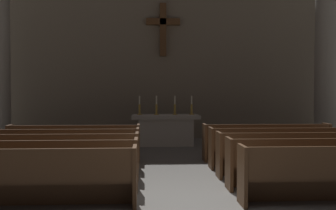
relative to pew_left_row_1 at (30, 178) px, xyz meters
name	(u,v)px	position (x,y,z in m)	size (l,w,h in m)	color
ground_plane	(189,206)	(2.44, 0.04, -0.48)	(80.00, 80.00, 0.00)	slate
pew_left_row_1	(30,178)	(0.00, 0.00, 0.00)	(3.26, 0.50, 0.95)	brown
pew_left_row_2	(46,166)	(0.00, 1.02, 0.00)	(3.26, 0.50, 0.95)	brown
pew_left_row_3	(58,156)	(0.00, 2.04, 0.00)	(3.26, 0.50, 0.95)	brown
pew_left_row_4	(67,149)	(0.00, 3.06, 0.00)	(3.26, 0.50, 0.95)	brown
pew_left_row_5	(75,143)	(0.00, 4.08, 0.00)	(3.26, 0.50, 0.95)	brown
pew_right_row_2	(315,163)	(4.88, 1.02, 0.00)	(3.26, 0.50, 0.95)	brown
pew_right_row_3	(295,154)	(4.88, 2.04, 0.00)	(3.26, 0.50, 0.95)	brown
pew_right_row_4	(279,147)	(4.88, 3.06, 0.00)	(3.26, 0.50, 0.95)	brown
pew_right_row_5	(266,142)	(4.88, 4.08, 0.00)	(3.26, 0.50, 0.95)	brown
column_right_second	(327,53)	(7.73, 6.94, 2.56)	(1.13, 1.13, 6.24)	#9E998E
altar	(166,129)	(2.44, 7.08, 0.06)	(2.20, 0.90, 1.01)	#BCB7AD
candlestick_outer_left	(140,109)	(1.59, 7.08, 0.73)	(0.16, 0.16, 0.62)	#B79338
candlestick_inner_left	(156,109)	(2.14, 7.08, 0.73)	(0.16, 0.16, 0.62)	#B79338
candlestick_inner_right	(175,109)	(2.74, 7.08, 0.73)	(0.16, 0.16, 0.62)	#B79338
candlestick_outer_right	(192,109)	(3.29, 7.08, 0.73)	(0.16, 0.16, 0.62)	#B79338
apse_with_cross	(163,40)	(2.44, 9.24, 3.20)	(11.77, 0.48, 7.35)	gray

